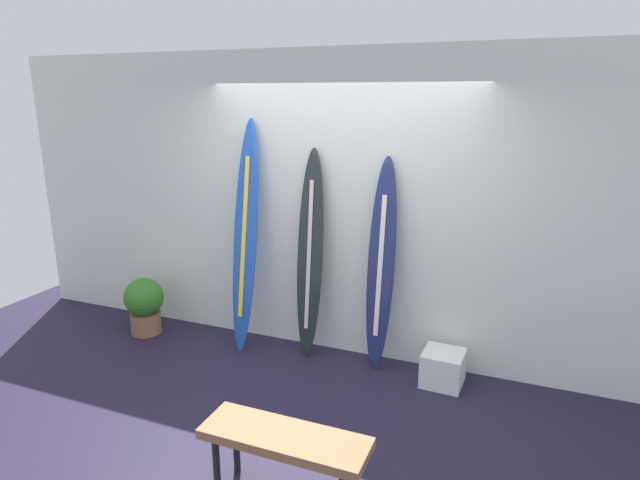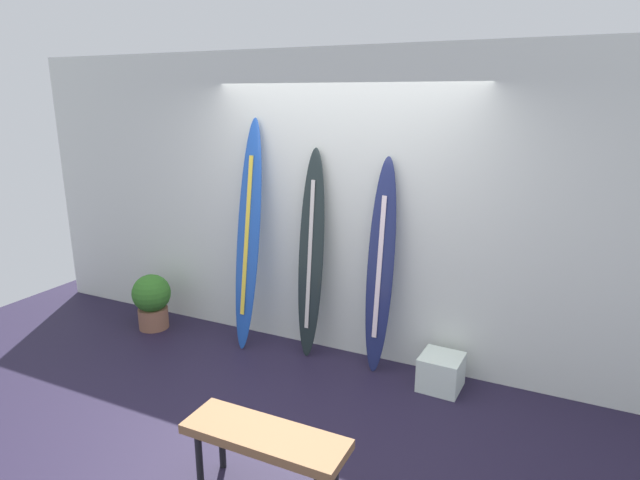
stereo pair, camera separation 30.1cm
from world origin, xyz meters
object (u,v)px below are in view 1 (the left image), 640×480
Objects in this scene: bench at (285,443)px; surfboard_charcoal at (310,257)px; display_block_left at (443,368)px; surfboard_cobalt at (245,239)px; potted_plant at (144,304)px; surfboard_navy at (381,266)px.

surfboard_charcoal is at bearing 108.45° from bench.
display_block_left is at bearing 69.16° from bench.
surfboard_cobalt reaches higher than display_block_left.
display_block_left is (1.28, -0.11, -0.81)m from surfboard_charcoal.
potted_plant is 2.87m from bench.
surfboard_charcoal is at bearing 179.93° from surfboard_navy.
surfboard_navy is 2.52m from potted_plant.
surfboard_cobalt reaches higher than bench.
surfboard_cobalt is at bearing -176.97° from surfboard_navy.
surfboard_charcoal is 1.89m from potted_plant.
potted_plant reaches higher than display_block_left.
surfboard_navy is at bearing -0.07° from surfboard_charcoal.
display_block_left is (1.91, -0.04, -0.94)m from surfboard_cobalt.
surfboard_navy is at bearing 169.52° from display_block_left.
bench is at bearing -71.55° from surfboard_charcoal.
surfboard_charcoal is 0.67m from surfboard_navy.
potted_plant is (-3.04, -0.12, 0.17)m from display_block_left.
bench is (0.62, -1.85, -0.56)m from surfboard_charcoal.
surfboard_cobalt is at bearing 125.10° from bench.
surfboard_navy reaches higher than bench.
bench is at bearing -34.19° from potted_plant.
surfboard_navy is 1.93m from bench.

